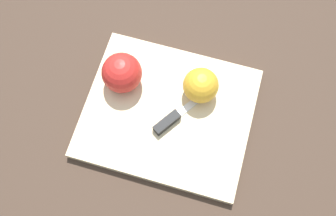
# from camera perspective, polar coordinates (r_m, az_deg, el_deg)

# --- Properties ---
(ground_plane) EXTENTS (4.00, 4.00, 0.00)m
(ground_plane) POSITION_cam_1_polar(r_m,az_deg,el_deg) (0.81, -0.00, -0.98)
(ground_plane) COLOR #38281E
(cutting_board) EXTENTS (0.38, 0.34, 0.02)m
(cutting_board) POSITION_cam_1_polar(r_m,az_deg,el_deg) (0.80, -0.00, -0.74)
(cutting_board) COLOR #D1B789
(cutting_board) RESTS_ON ground_plane
(apple_half_left) EXTENTS (0.08, 0.08, 0.08)m
(apple_half_left) POSITION_cam_1_polar(r_m,az_deg,el_deg) (0.78, -6.70, 5.07)
(apple_half_left) COLOR red
(apple_half_left) RESTS_ON cutting_board
(apple_half_right) EXTENTS (0.07, 0.07, 0.07)m
(apple_half_right) POSITION_cam_1_polar(r_m,az_deg,el_deg) (0.77, 4.79, 3.29)
(apple_half_right) COLOR gold
(apple_half_right) RESTS_ON cutting_board
(knife) EXTENTS (0.12, 0.12, 0.02)m
(knife) POSITION_cam_1_polar(r_m,az_deg,el_deg) (0.77, 0.59, -1.56)
(knife) COLOR silver
(knife) RESTS_ON cutting_board
(apple_slice) EXTENTS (0.05, 0.05, 0.00)m
(apple_slice) POSITION_cam_1_polar(r_m,az_deg,el_deg) (0.82, 4.70, 4.81)
(apple_slice) COLOR #EFE5C6
(apple_slice) RESTS_ON cutting_board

